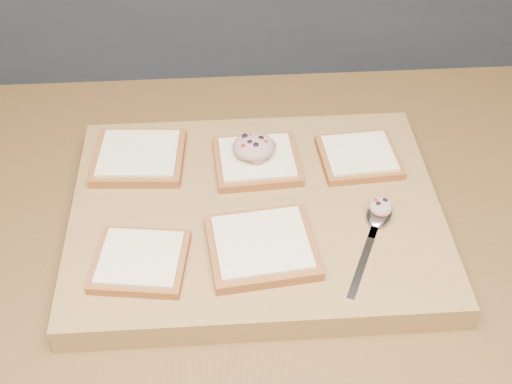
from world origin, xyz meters
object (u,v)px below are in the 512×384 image
bread_far_center (257,161)px  tuna_salad_dollop (254,146)px  cutting_board (256,215)px  spoon (377,221)px

bread_far_center → tuna_salad_dollop: tuna_salad_dollop is taller
cutting_board → spoon: bearing=-15.9°
bread_far_center → spoon: bearing=-39.9°
spoon → cutting_board: bearing=164.1°
cutting_board → spoon: (0.16, -0.04, 0.02)m
cutting_board → spoon: size_ratio=3.03×
cutting_board → spoon: 0.16m
bread_far_center → tuna_salad_dollop: 0.02m
tuna_salad_dollop → spoon: (0.15, -0.13, -0.03)m
bread_far_center → tuna_salad_dollop: bearing=128.2°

